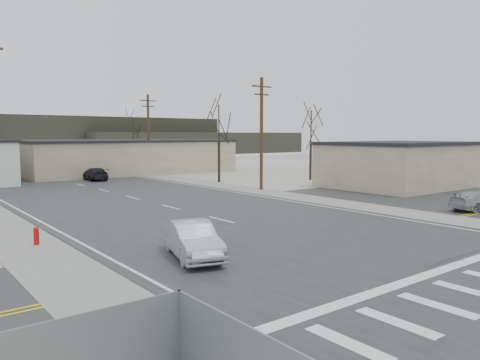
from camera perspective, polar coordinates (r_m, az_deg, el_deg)
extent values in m
plane|color=silver|center=(21.45, 10.37, -7.96)|extent=(140.00, 140.00, 0.00)
cube|color=#252527|center=(33.18, -9.30, -3.10)|extent=(18.00, 110.00, 0.05)
cube|color=#252527|center=(21.44, 10.37, -7.91)|extent=(90.00, 10.00, 0.04)
cube|color=#252527|center=(41.05, 22.91, -1.82)|extent=(18.00, 20.00, 0.03)
cube|color=gray|center=(43.10, -0.03, -1.03)|extent=(3.00, 90.00, 0.06)
cylinder|color=#A50C0C|center=(23.00, -23.57, -6.53)|extent=(0.24, 0.24, 0.70)
sphere|color=#A50C0C|center=(22.92, -23.61, -5.55)|extent=(0.24, 0.24, 0.24)
cube|color=#C2AE94|center=(63.35, -13.88, 2.71)|extent=(26.00, 14.00, 4.00)
cube|color=black|center=(63.28, -13.93, 4.65)|extent=(26.30, 14.30, 0.30)
cube|color=#C2AE94|center=(47.38, 19.06, 1.65)|extent=(14.00, 10.00, 4.00)
cube|color=black|center=(47.29, 19.15, 4.25)|extent=(14.30, 10.30, 0.30)
cylinder|color=#4D3524|center=(41.82, 2.63, 5.59)|extent=(0.30, 0.30, 10.00)
cube|color=#4D3524|center=(42.03, 2.66, 11.32)|extent=(2.20, 0.12, 0.12)
cube|color=#4D3524|center=(41.97, 2.65, 10.37)|extent=(1.60, 0.12, 0.12)
cylinder|color=#4D3524|center=(60.30, -11.09, 5.48)|extent=(0.30, 0.30, 10.00)
cube|color=#4D3524|center=(60.45, -11.17, 9.47)|extent=(2.20, 0.12, 0.12)
cube|color=#4D3524|center=(60.40, -11.16, 8.80)|extent=(1.60, 0.12, 0.12)
cylinder|color=#30221D|center=(48.85, -2.58, 2.21)|extent=(0.28, 0.28, 4.25)
cylinder|color=#30221D|center=(48.78, -2.60, 6.70)|extent=(0.14, 0.14, 4.25)
cylinder|color=#30221D|center=(72.69, -12.83, 3.08)|extent=(0.28, 0.28, 4.00)
cylinder|color=#30221D|center=(72.63, -12.89, 5.92)|extent=(0.14, 0.14, 4.00)
cylinder|color=#30221D|center=(52.04, 8.59, 2.22)|extent=(0.28, 0.28, 4.00)
cylinder|color=#30221D|center=(51.95, 8.65, 6.19)|extent=(0.14, 0.14, 4.00)
cube|color=#333026|center=(114.05, -22.26, 4.91)|extent=(80.00, 18.00, 9.00)
cube|color=#333026|center=(122.86, -5.47, 4.50)|extent=(60.00, 18.00, 5.50)
imported|color=gray|center=(19.04, -5.79, -7.24)|extent=(2.75, 4.67, 1.45)
imported|color=black|center=(53.13, -17.29, 0.71)|extent=(2.12, 4.72, 1.35)
imported|color=black|center=(73.38, -24.88, 1.70)|extent=(2.15, 4.00, 1.29)
imported|color=black|center=(43.03, 20.64, -0.45)|extent=(4.45, 2.86, 1.41)
imported|color=black|center=(47.50, 18.37, 0.16)|extent=(4.52, 3.05, 1.41)
imported|color=#91969A|center=(34.31, 27.26, -2.28)|extent=(4.68, 2.93, 1.26)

